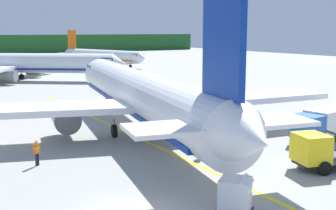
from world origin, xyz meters
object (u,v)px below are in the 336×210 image
(airliner_mid_apron, at_px, (20,64))
(airliner_far_taxiway, at_px, (101,56))
(airliner_foreground, at_px, (141,95))
(service_truck_baggage, at_px, (325,123))
(crew_loader_left, at_px, (37,151))
(cargo_container_near, at_px, (236,198))
(crew_marshaller, at_px, (202,144))
(service_truck_fuel, at_px, (323,152))
(crew_loader_right, at_px, (230,125))

(airliner_mid_apron, bearing_deg, airliner_far_taxiway, 44.50)
(airliner_foreground, bearing_deg, service_truck_baggage, -40.58)
(service_truck_baggage, distance_m, crew_loader_left, 22.64)
(airliner_foreground, bearing_deg, cargo_container_near, -103.04)
(airliner_mid_apron, xyz_separation_m, crew_marshaller, (0.10, -56.72, -2.08))
(service_truck_fuel, distance_m, crew_loader_right, 10.57)
(cargo_container_near, distance_m, crew_marshaller, 10.32)
(crew_marshaller, relative_size, crew_loader_left, 0.98)
(service_truck_fuel, bearing_deg, airliner_mid_apron, 94.77)
(service_truck_baggage, height_order, crew_marshaller, service_truck_baggage)
(airliner_far_taxiway, bearing_deg, crew_marshaller, -107.21)
(crew_loader_left, distance_m, crew_loader_right, 16.43)
(crew_loader_right, bearing_deg, service_truck_fuel, -93.86)
(airliner_mid_apron, xyz_separation_m, crew_loader_left, (-10.45, -52.81, -2.06))
(cargo_container_near, bearing_deg, airliner_far_taxiway, 71.90)
(airliner_far_taxiway, xyz_separation_m, cargo_container_near, (-29.74, -91.00, -1.59))
(airliner_foreground, distance_m, crew_loader_right, 8.12)
(service_truck_baggage, relative_size, cargo_container_near, 3.01)
(crew_marshaller, height_order, crew_loader_right, crew_marshaller)
(airliner_mid_apron, bearing_deg, crew_loader_left, -101.19)
(cargo_container_near, bearing_deg, crew_loader_left, 114.81)
(airliner_mid_apron, relative_size, crew_loader_right, 19.93)
(airliner_foreground, bearing_deg, crew_marshaller, -89.02)
(service_truck_baggage, xyz_separation_m, crew_loader_right, (-5.70, 5.17, -0.51))
(airliner_foreground, distance_m, crew_marshaller, 9.47)
(airliner_far_taxiway, xyz_separation_m, service_truck_baggage, (-13.74, -82.56, -1.09))
(crew_marshaller, xyz_separation_m, crew_loader_left, (-10.55, 3.90, 0.02))
(airliner_mid_apron, height_order, cargo_container_near, airliner_mid_apron)
(airliner_foreground, relative_size, service_truck_fuel, 6.67)
(cargo_container_near, height_order, crew_loader_left, cargo_container_near)
(service_truck_baggage, relative_size, crew_loader_right, 4.24)
(airliner_mid_apron, relative_size, airliner_far_taxiway, 1.06)
(airliner_far_taxiway, bearing_deg, service_truck_baggage, -99.45)
(airliner_far_taxiway, relative_size, service_truck_fuel, 4.92)
(cargo_container_near, bearing_deg, crew_loader_right, 52.87)
(airliner_foreground, distance_m, cargo_container_near, 19.13)
(service_truck_fuel, relative_size, crew_marshaller, 3.66)
(crew_loader_left, relative_size, crew_loader_right, 1.06)
(airliner_foreground, xyz_separation_m, crew_loader_left, (-10.39, -5.26, -2.36))
(airliner_foreground, height_order, airliner_mid_apron, airliner_foreground)
(service_truck_baggage, distance_m, crew_loader_right, 7.71)
(airliner_mid_apron, xyz_separation_m, service_truck_fuel, (5.26, -62.97, -1.89))
(cargo_container_near, distance_m, crew_loader_right, 17.08)
(service_truck_fuel, distance_m, crew_loader_left, 18.70)
(airliner_far_taxiway, relative_size, service_truck_baggage, 4.42)
(crew_loader_left, bearing_deg, cargo_container_near, -65.19)
(airliner_mid_apron, bearing_deg, airliner_foreground, -90.07)
(service_truck_baggage, xyz_separation_m, crew_loader_left, (-22.12, 4.78, -0.44))
(service_truck_baggage, bearing_deg, crew_loader_left, 167.80)
(service_truck_baggage, bearing_deg, airliner_far_taxiway, 80.55)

